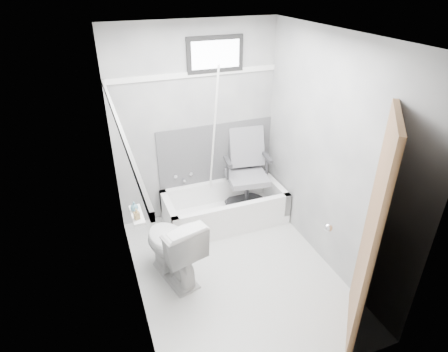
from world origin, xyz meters
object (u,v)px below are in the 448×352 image
office_chair (247,172)px  soap_bottle_b (134,206)px  soap_bottle_a (137,214)px  toilet (172,247)px  bathtub (225,207)px  door (425,252)px

office_chair → soap_bottle_b: (-1.49, -0.80, 0.34)m
soap_bottle_a → soap_bottle_b: soap_bottle_a is taller
toilet → soap_bottle_b: soap_bottle_b is taller
toilet → soap_bottle_b: size_ratio=8.51×
office_chair → bathtub: bearing=-163.6°
bathtub → toilet: size_ratio=1.92×
bathtub → soap_bottle_b: soap_bottle_b is taller
bathtub → soap_bottle_b: size_ratio=16.30×
bathtub → soap_bottle_a: bearing=-142.7°
soap_bottle_a → soap_bottle_b: size_ratio=1.09×
door → soap_bottle_b: size_ratio=21.73×
bathtub → toilet: (-0.85, -0.74, 0.17)m
soap_bottle_b → soap_bottle_a: bearing=-90.0°
toilet → door: (1.60, -1.47, 0.62)m
door → soap_bottle_a: size_ratio=19.85×
toilet → soap_bottle_a: size_ratio=7.77×
bathtub → soap_bottle_a: soap_bottle_a is taller
toilet → soap_bottle_b: (-0.32, -0.01, 0.58)m
door → bathtub: bearing=108.7°
door → soap_bottle_a: (-1.92, 1.32, -0.03)m
office_chair → soap_bottle_b: size_ratio=10.91×
door → soap_bottle_b: 2.41m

